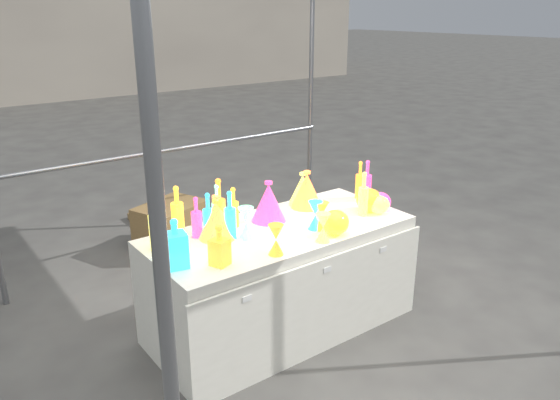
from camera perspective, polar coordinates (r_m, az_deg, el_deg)
ground at (r=3.99m, az=-0.00°, el=-12.97°), size 80.00×80.00×0.00m
display_table at (r=3.80m, az=0.09°, el=-8.26°), size 1.84×0.83×0.75m
cardboard_box_closed at (r=5.17m, az=-11.27°, el=-2.74°), size 0.72×0.63×0.44m
cardboard_box_flat at (r=5.96m, az=-11.16°, el=-1.63°), size 0.79×0.56×0.07m
bottle_0 at (r=3.59m, az=-10.69°, el=-0.94°), size 0.09×0.09×0.32m
bottle_1 at (r=3.48m, az=-7.51°, el=-1.60°), size 0.09×0.09×0.30m
bottle_2 at (r=3.48m, az=-6.39°, el=-0.79°), size 0.11×0.11×0.39m
bottle_3 at (r=3.50m, az=-8.72°, el=-1.76°), size 0.08×0.08×0.27m
bottle_4 at (r=3.35m, az=-12.90°, el=-2.29°), size 0.11×0.11×0.35m
bottle_5 at (r=3.48m, az=-6.51°, el=-1.07°), size 0.09×0.09×0.35m
bottle_6 at (r=3.64m, az=-4.89°, el=-0.74°), size 0.09×0.09×0.28m
bottle_7 at (r=3.45m, az=-5.24°, el=-1.56°), size 0.09×0.09×0.32m
decanter_1 at (r=3.11m, az=-6.35°, el=-4.69°), size 0.12×0.12×0.25m
decanter_2 at (r=3.12m, az=-10.89°, el=-4.43°), size 0.15×0.15×0.29m
hourglass_0 at (r=3.23m, az=-0.43°, el=-4.17°), size 0.12×0.12×0.19m
hourglass_2 at (r=3.42m, az=4.51°, el=-2.89°), size 0.11×0.11×0.19m
hourglass_3 at (r=3.46m, az=-3.56°, el=-2.39°), size 0.13×0.13×0.21m
hourglass_4 at (r=3.60m, az=4.35°, el=-1.68°), size 0.12×0.12×0.19m
hourglass_5 at (r=3.61m, az=3.71°, el=-1.60°), size 0.12×0.12×0.19m
globe_0 at (r=3.55m, az=5.80°, el=-2.47°), size 0.21×0.21×0.14m
globe_1 at (r=3.95m, az=10.30°, el=-0.55°), size 0.19×0.19×0.12m
globe_2 at (r=3.97m, az=9.28°, el=-0.13°), size 0.25×0.25×0.15m
globe_3 at (r=3.99m, az=10.40°, el=-0.31°), size 0.20×0.20×0.13m
lampshade_0 at (r=3.47m, az=-6.61°, el=-1.75°), size 0.26×0.26×0.28m
lampshade_1 at (r=3.99m, az=2.82°, el=1.14°), size 0.24×0.24×0.28m
lampshade_2 at (r=3.73m, az=-1.19°, el=-0.11°), size 0.31×0.31×0.28m
lampshade_3 at (r=4.05m, az=2.36°, el=1.21°), size 0.27×0.27×0.25m
bottle_9 at (r=4.22m, az=8.34°, el=2.11°), size 0.09×0.09×0.29m
bottle_10 at (r=4.16m, az=9.07°, el=2.02°), size 0.08×0.08×0.32m
bottle_11 at (r=3.87m, az=8.71°, el=0.67°), size 0.08×0.08×0.32m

